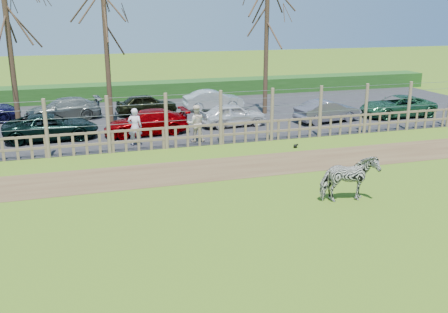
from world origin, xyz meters
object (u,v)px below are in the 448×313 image
object	(u,v)px
car_6	(397,106)
car_2	(51,127)
tree_right	(267,23)
visitor_a	(135,127)
crow	(295,146)
tree_mid	(105,32)
car_4	(233,115)
car_5	(327,111)
car_11	(213,100)
car_10	(147,104)
car_3	(147,122)
zebra	(349,179)
tree_left	(6,18)
visitor_b	(196,123)
car_9	(63,109)

from	to	relation	value
car_6	car_2	bearing A→B (deg)	-89.03
tree_right	visitor_a	xyz separation A→B (m)	(-8.29, -5.21, -4.34)
car_2	tree_right	bearing A→B (deg)	-77.92
crow	car_6	bearing A→B (deg)	28.05
tree_right	tree_mid	bearing A→B (deg)	-176.82
car_2	car_4	size ratio (longest dim) A/B	1.23
car_5	car_11	xyz separation A→B (m)	(-5.03, 5.16, 0.00)
tree_right	car_10	bearing A→B (deg)	166.32
car_4	car_11	distance (m)	4.63
tree_mid	car_2	xyz separation A→B (m)	(-2.95, -2.40, -4.23)
crow	car_5	size ratio (longest dim) A/B	0.06
crow	car_3	xyz separation A→B (m)	(-6.03, 4.33, 0.55)
zebra	visitor_a	distance (m)	10.48
crow	car_4	world-z (taller)	car_4
tree_right	car_5	xyz separation A→B (m)	(2.40, -3.21, -4.60)
tree_left	visitor_b	size ratio (longest dim) A/B	4.57
car_5	car_6	bearing A→B (deg)	-96.00
crow	car_11	world-z (taller)	car_11
crow	tree_mid	bearing A→B (deg)	137.01
car_3	car_5	world-z (taller)	same
car_4	car_9	xyz separation A→B (m)	(-8.61, 4.29, 0.00)
visitor_a	car_10	distance (m)	7.02
tree_left	car_9	bearing A→B (deg)	56.73
tree_right	car_6	xyz separation A→B (m)	(6.96, -3.05, -4.60)
car_10	car_11	size ratio (longest dim) A/B	0.97
tree_right	car_3	size ratio (longest dim) A/B	1.78
zebra	car_9	world-z (taller)	zebra
tree_mid	visitor_b	bearing A→B (deg)	-53.85
car_6	car_3	bearing A→B (deg)	-87.96
visitor_a	car_10	size ratio (longest dim) A/B	0.49
zebra	car_9	size ratio (longest dim) A/B	0.44
crow	car_3	size ratio (longest dim) A/B	0.06
zebra	car_10	xyz separation A→B (m)	(-4.20, 15.63, -0.12)
tree_right	zebra	world-z (taller)	tree_right
tree_right	visitor_b	size ratio (longest dim) A/B	4.26
car_11	tree_mid	bearing A→B (deg)	111.32
visitor_b	car_3	size ratio (longest dim) A/B	0.42
car_6	car_11	world-z (taller)	same
tree_left	car_5	xyz separation A→B (m)	(15.90, -1.71, -4.98)
tree_left	car_11	bearing A→B (deg)	17.63
visitor_b	car_4	distance (m)	3.74
car_5	car_9	size ratio (longest dim) A/B	0.88
tree_right	car_2	bearing A→B (deg)	-166.37
visitor_a	car_11	size ratio (longest dim) A/B	0.47
tree_left	tree_right	world-z (taller)	tree_left
car_4	tree_right	bearing A→B (deg)	-51.34
visitor_b	car_9	xyz separation A→B (m)	(-5.96, 6.91, -0.26)
car_4	car_11	world-z (taller)	same
car_3	car_10	size ratio (longest dim) A/B	1.17
tree_right	car_11	distance (m)	5.65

